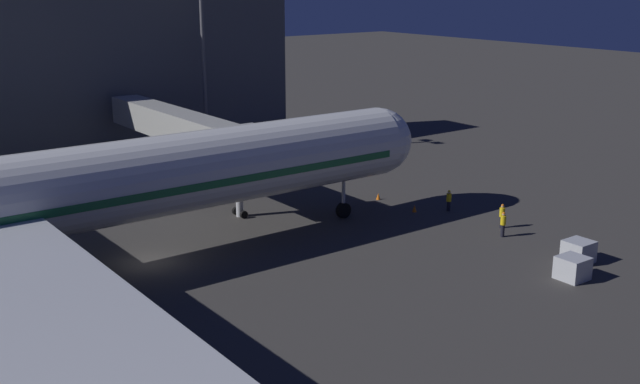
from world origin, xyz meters
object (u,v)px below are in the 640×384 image
Objects in this scene: apron_floodlight_mast at (203,55)px; baggage_container_near_belt at (573,268)px; ground_crew_walking_aft at (502,215)px; traffic_cone_nose_port at (414,209)px; ground_crew_near_nose_gear at (449,200)px; ground_crew_by_belt_loader at (503,223)px; baggage_container_far_row at (578,251)px; traffic_cone_nose_starboard at (378,196)px; jet_bridge at (190,130)px.

baggage_container_near_belt is (-43.85, -1.60, -9.75)m from apron_floodlight_mast.
ground_crew_walking_aft reaches higher than traffic_cone_nose_port.
ground_crew_near_nose_gear is 3.14× the size of traffic_cone_nose_port.
baggage_container_near_belt is 0.93× the size of ground_crew_walking_aft.
ground_crew_by_belt_loader is at bearing 132.42° from ground_crew_walking_aft.
apron_floodlight_mast is 36.30m from ground_crew_walking_aft.
ground_crew_near_nose_gear is (13.10, -1.43, 0.23)m from baggage_container_far_row.
ground_crew_walking_aft is (-34.54, -5.95, -9.45)m from apron_floodlight_mast.
ground_crew_near_nose_gear is at bearing 0.47° from ground_crew_walking_aft.
ground_crew_walking_aft is 3.36× the size of traffic_cone_nose_starboard.
jet_bridge reaches higher than ground_crew_near_nose_gear.
ground_crew_walking_aft is (7.71, -1.48, 0.30)m from baggage_container_far_row.
traffic_cone_nose_port is at bearing -6.86° from baggage_container_near_belt.
traffic_cone_nose_starboard is (12.64, 0.87, -0.76)m from ground_crew_by_belt_loader.
ground_crew_by_belt_loader is at bearing -19.56° from baggage_container_near_belt.
baggage_container_far_row reaches higher than traffic_cone_nose_starboard.
baggage_container_far_row is (-29.63, -12.72, -4.92)m from jet_bridge.
jet_bridge is 16.80m from traffic_cone_nose_starboard.
ground_crew_walking_aft is at bearing -47.58° from ground_crew_by_belt_loader.
jet_bridge is 14.21× the size of baggage_container_far_row.
jet_bridge is at bearing 47.83° from traffic_cone_nose_starboard.
ground_crew_near_nose_gear is 5.40m from ground_crew_walking_aft.
baggage_container_near_belt is 1.00× the size of baggage_container_far_row.
traffic_cone_nose_starboard is at bearing 2.80° from baggage_container_far_row.
traffic_cone_nose_port is at bearing 180.00° from traffic_cone_nose_starboard.
jet_bridge reaches higher than traffic_cone_nose_starboard.
ground_crew_near_nose_gear is (-16.53, -14.16, -4.69)m from jet_bridge.
traffic_cone_nose_starboard is (18.94, 0.93, -0.44)m from baggage_container_far_row.
ground_crew_near_nose_gear is 0.93× the size of ground_crew_walking_aft.
traffic_cone_nose_port is (8.24, 0.87, -0.76)m from ground_crew_by_belt_loader.
baggage_container_near_belt is 3.29m from baggage_container_far_row.
traffic_cone_nose_starboard is at bearing 22.03° from ground_crew_near_nose_gear.
apron_floodlight_mast is 31.22m from ground_crew_near_nose_gear.
ground_crew_by_belt_loader is 3.40× the size of traffic_cone_nose_starboard.
ground_crew_by_belt_loader is at bearing -176.08° from traffic_cone_nose_starboard.
traffic_cone_nose_starboard is (-10.69, -11.80, -5.37)m from jet_bridge.
traffic_cone_nose_port is at bearing 6.00° from ground_crew_by_belt_loader.
ground_crew_near_nose_gear is 6.33m from traffic_cone_nose_starboard.
ground_crew_by_belt_loader reaches higher than baggage_container_near_belt.
apron_floodlight_mast is at bearing 2.10° from baggage_container_near_belt.
baggage_container_far_row is 0.92× the size of ground_crew_walking_aft.
traffic_cone_nose_starboard is (20.55, -1.94, -0.44)m from baggage_container_near_belt.
ground_crew_walking_aft is at bearing -179.53° from ground_crew_near_nose_gear.
ground_crew_by_belt_loader reaches higher than ground_crew_near_nose_gear.
ground_crew_by_belt_loader is 2.09m from ground_crew_walking_aft.
ground_crew_by_belt_loader is at bearing -173.00° from apron_floodlight_mast.
traffic_cone_nose_port is (6.84, 2.41, -0.74)m from ground_crew_walking_aft.
jet_bridge is 14.05× the size of ground_crew_near_nose_gear.
ground_crew_near_nose_gear is 2.85m from traffic_cone_nose_port.
ground_crew_walking_aft is at bearing -147.06° from jet_bridge.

